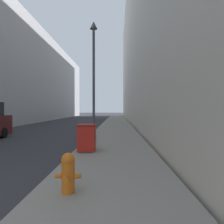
{
  "coord_description": "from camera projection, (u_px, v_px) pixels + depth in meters",
  "views": [
    {
      "loc": [
        5.41,
        -2.76,
        1.78
      ],
      "look_at": [
        4.86,
        19.23,
        1.46
      ],
      "focal_mm": 35.0,
      "sensor_mm": 36.0,
      "label": 1
    }
  ],
  "objects": [
    {
      "name": "sidewalk_right",
      "position": [
        116.0,
        127.0,
        20.78
      ],
      "size": [
        3.13,
        60.0,
        0.15
      ],
      "color": "gray",
      "rests_on": "ground"
    },
    {
      "name": "building_right_stone",
      "position": [
        175.0,
        40.0,
        28.44
      ],
      "size": [
        12.0,
        60.0,
        21.46
      ],
      "color": "beige",
      "rests_on": "ground"
    },
    {
      "name": "fire_hydrant",
      "position": [
        68.0,
        172.0,
        4.22
      ],
      "size": [
        0.5,
        0.38,
        0.77
      ],
      "color": "orange",
      "rests_on": "sidewalk_right"
    },
    {
      "name": "trash_bin",
      "position": [
        87.0,
        137.0,
        8.41
      ],
      "size": [
        0.67,
        0.69,
        1.03
      ],
      "color": "red",
      "rests_on": "sidewalk_right"
    },
    {
      "name": "lamppost",
      "position": [
        94.0,
        70.0,
        11.43
      ],
      "size": [
        0.39,
        0.39,
        6.21
      ],
      "color": "#4C4C51",
      "rests_on": "sidewalk_right"
    }
  ]
}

